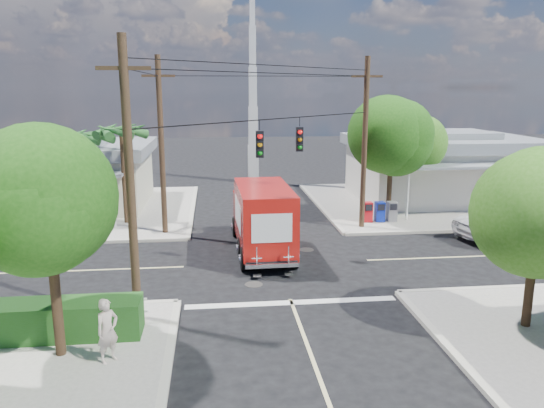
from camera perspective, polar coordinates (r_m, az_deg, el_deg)
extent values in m
plane|color=black|center=(23.05, 0.55, -6.42)|extent=(120.00, 120.00, 0.00)
cube|color=gray|center=(36.15, 15.97, 0.16)|extent=(14.00, 14.00, 0.14)
cube|color=beige|center=(34.13, 5.02, -0.11)|extent=(0.25, 14.00, 0.14)
cube|color=beige|center=(29.97, 20.97, -2.66)|extent=(14.00, 0.25, 0.14)
cube|color=gray|center=(34.51, -20.21, -0.69)|extent=(14.00, 14.00, 0.14)
cube|color=beige|center=(33.51, -8.52, -0.43)|extent=(0.25, 14.00, 0.14)
cube|color=beige|center=(27.98, -23.55, -3.92)|extent=(14.00, 0.25, 0.14)
cube|color=beige|center=(14.55, 23.15, -19.10)|extent=(0.25, 14.00, 0.14)
cube|color=beige|center=(32.63, -1.55, -0.76)|extent=(0.12, 12.00, 0.01)
cube|color=beige|center=(14.07, 5.71, -19.54)|extent=(0.12, 12.00, 0.01)
cube|color=beige|center=(26.15, 22.96, -5.12)|extent=(12.00, 0.12, 0.01)
cube|color=beige|center=(24.06, -24.00, -6.70)|extent=(12.00, 0.12, 0.01)
cube|color=silver|center=(19.07, 2.12, -10.55)|extent=(7.50, 0.40, 0.01)
cube|color=silver|center=(37.32, 17.69, 3.19)|extent=(11.00, 8.00, 3.40)
cube|color=gray|center=(37.07, 17.90, 6.32)|extent=(11.80, 8.80, 0.70)
cube|color=gray|center=(37.03, 17.95, 7.09)|extent=(6.05, 4.40, 0.50)
cube|color=gray|center=(32.79, 21.26, 3.86)|extent=(9.90, 1.80, 0.15)
cylinder|color=silver|center=(30.51, 14.38, 0.97)|extent=(0.12, 0.12, 2.90)
cube|color=beige|center=(35.88, -21.40, 2.41)|extent=(10.00, 8.00, 3.20)
cube|color=gray|center=(35.62, -21.65, 5.50)|extent=(10.80, 8.80, 0.70)
cube|color=gray|center=(35.57, -21.71, 6.30)|extent=(5.50, 4.40, 0.50)
cube|color=gray|center=(31.07, -23.84, 2.84)|extent=(9.00, 1.80, 0.15)
cylinder|color=silver|center=(29.57, -16.66, 0.28)|extent=(0.12, 0.12, 2.70)
cube|color=silver|center=(42.20, -2.02, 4.31)|extent=(0.80, 0.80, 3.00)
cube|color=silver|center=(41.88, -2.05, 8.38)|extent=(0.70, 0.70, 3.00)
cube|color=silver|center=(41.78, -2.08, 12.49)|extent=(0.60, 0.60, 3.00)
cube|color=silver|center=(41.89, -2.12, 16.59)|extent=(0.50, 0.50, 3.00)
cube|color=silver|center=(42.21, -2.15, 20.66)|extent=(0.40, 0.40, 3.00)
cylinder|color=#422D1C|center=(15.79, -22.26, -8.72)|extent=(0.28, 0.28, 3.71)
sphere|color=#194D0F|center=(15.15, -22.97, -0.48)|extent=(3.71, 3.71, 3.71)
sphere|color=#194D0F|center=(15.41, -24.26, 0.49)|extent=(3.02, 3.02, 3.02)
sphere|color=#194D0F|center=(14.79, -21.96, -1.15)|extent=(3.25, 3.25, 3.25)
cylinder|color=#422D1C|center=(30.56, 12.54, 2.22)|extent=(0.28, 0.28, 4.10)
sphere|color=#194D0F|center=(30.23, 12.76, 7.00)|extent=(4.10, 4.10, 4.10)
sphere|color=#194D0F|center=(30.27, 11.94, 7.53)|extent=(3.33, 3.33, 3.33)
sphere|color=#194D0F|center=(30.07, 13.57, 6.69)|extent=(3.58, 3.58, 3.58)
cylinder|color=#422D1C|center=(33.54, 15.53, 2.50)|extent=(0.28, 0.28, 3.58)
sphere|color=#2D6714|center=(33.24, 15.75, 6.31)|extent=(3.58, 3.58, 3.58)
sphere|color=#2D6714|center=(33.26, 15.00, 6.74)|extent=(2.91, 2.91, 2.91)
sphere|color=#2D6714|center=(33.11, 16.50, 6.05)|extent=(3.14, 3.14, 3.14)
cylinder|color=#422D1C|center=(18.24, 26.10, -6.69)|extent=(0.28, 0.28, 3.46)
sphere|color=#2D6714|center=(17.70, 26.76, -0.05)|extent=(3.46, 3.46, 3.46)
sphere|color=#2D6714|center=(17.61, 25.39, 0.75)|extent=(2.81, 2.81, 2.81)
cylinder|color=#422D1C|center=(29.95, -15.63, 2.73)|extent=(0.24, 0.24, 5.00)
cone|color=#265D26|center=(29.51, -14.18, 7.77)|extent=(0.50, 2.06, 0.98)
cone|color=#265D26|center=(30.25, -14.65, 7.85)|extent=(1.92, 1.68, 0.98)
cone|color=#265D26|center=(30.54, -16.03, 7.81)|extent=(2.12, 0.95, 0.98)
cone|color=#265D26|center=(30.17, -17.33, 7.68)|extent=(1.34, 2.07, 0.98)
cone|color=#265D26|center=(29.41, -17.61, 7.55)|extent=(1.34, 2.07, 0.98)
cone|color=#265D26|center=(28.82, -16.60, 7.53)|extent=(2.12, 0.95, 0.98)
cone|color=#265D26|center=(28.87, -15.04, 7.62)|extent=(1.92, 1.68, 0.98)
cylinder|color=#422D1C|center=(31.82, -18.74, 2.71)|extent=(0.24, 0.24, 4.60)
cone|color=#265D26|center=(31.35, -17.43, 7.09)|extent=(0.50, 2.06, 0.98)
cone|color=#265D26|center=(32.10, -17.79, 7.18)|extent=(1.92, 1.68, 0.98)
cone|color=#265D26|center=(32.43, -19.06, 7.14)|extent=(2.12, 0.95, 0.98)
cone|color=#265D26|center=(32.09, -20.32, 7.00)|extent=(1.34, 2.07, 0.98)
cone|color=#265D26|center=(31.34, -20.65, 6.87)|extent=(1.34, 2.07, 0.98)
cone|color=#265D26|center=(30.72, -19.76, 6.84)|extent=(2.12, 0.95, 0.98)
cone|color=#265D26|center=(30.73, -18.30, 6.94)|extent=(1.92, 1.68, 0.98)
cylinder|color=#473321|center=(16.92, -15.00, 1.98)|extent=(0.28, 0.28, 9.00)
cube|color=#473321|center=(16.67, -15.69, 13.90)|extent=(1.60, 0.12, 0.12)
cylinder|color=#473321|center=(28.13, 9.92, 6.23)|extent=(0.28, 0.28, 9.00)
cube|color=#473321|center=(27.98, 10.19, 13.37)|extent=(1.60, 0.12, 0.12)
cylinder|color=#473321|center=(27.14, -11.80, 5.94)|extent=(0.28, 0.28, 9.00)
cube|color=#473321|center=(26.99, -12.13, 13.33)|extent=(1.60, 0.12, 0.12)
cylinder|color=black|center=(21.85, 0.58, 9.16)|extent=(10.43, 10.43, 0.04)
cube|color=black|center=(21.05, -1.33, 6.44)|extent=(0.30, 0.24, 1.05)
sphere|color=red|center=(20.88, -1.30, 7.30)|extent=(0.20, 0.20, 0.20)
cube|color=black|center=(23.17, 2.97, 6.97)|extent=(0.30, 0.24, 1.05)
sphere|color=red|center=(23.00, 3.04, 7.76)|extent=(0.20, 0.20, 0.20)
cube|color=silver|center=(18.25, -22.71, -10.99)|extent=(5.94, 0.05, 0.08)
cube|color=silver|center=(18.10, -22.82, -9.82)|extent=(5.94, 0.05, 0.08)
cube|color=silver|center=(17.60, -13.83, -10.69)|extent=(0.09, 0.06, 1.00)
cube|color=#1D4A15|center=(17.53, -24.13, -11.38)|extent=(6.20, 1.20, 1.10)
cube|color=#AD0E15|center=(29.88, 10.22, -0.84)|extent=(0.50, 0.50, 1.10)
cube|color=#0B209B|center=(30.08, 11.50, -0.81)|extent=(0.50, 0.50, 1.10)
cube|color=slate|center=(30.30, 12.76, -0.77)|extent=(0.50, 0.50, 1.10)
cube|color=black|center=(24.69, -1.11, -3.92)|extent=(2.27, 7.13, 0.23)
cube|color=red|center=(27.16, -1.79, -0.82)|extent=(2.22, 1.60, 2.00)
cube|color=black|center=(27.70, -1.94, 0.21)|extent=(1.91, 0.28, 0.86)
cube|color=silver|center=(28.10, -1.96, -1.70)|extent=(2.09, 0.16, 0.32)
cube|color=red|center=(23.55, -0.89, -1.29)|extent=(2.40, 5.32, 2.63)
cube|color=white|center=(23.68, 1.88, -0.88)|extent=(0.10, 3.26, 1.18)
cube|color=white|center=(23.42, -3.69, -1.06)|extent=(0.10, 3.26, 1.18)
cube|color=white|center=(20.97, -0.01, -2.63)|extent=(1.63, 0.06, 1.18)
cube|color=silver|center=(21.30, 0.03, -6.60)|extent=(2.18, 0.28, 0.16)
cube|color=silver|center=(21.00, -1.65, -5.84)|extent=(0.41, 0.06, 0.91)
cube|color=silver|center=(21.17, 1.78, -5.70)|extent=(0.41, 0.06, 0.91)
cylinder|color=black|center=(27.12, -3.95, -2.44)|extent=(0.32, 1.00, 1.00)
cylinder|color=black|center=(27.33, 0.42, -2.30)|extent=(0.32, 1.00, 1.00)
cylinder|color=black|center=(22.09, -3.00, -5.92)|extent=(0.32, 1.00, 1.00)
cylinder|color=black|center=(22.35, 2.36, -5.69)|extent=(0.32, 1.00, 1.00)
imported|color=silver|center=(28.91, 24.46, -2.02)|extent=(6.11, 3.71, 1.58)
imported|color=#BEAB9F|center=(15.34, -17.28, -12.87)|extent=(0.77, 0.76, 1.79)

